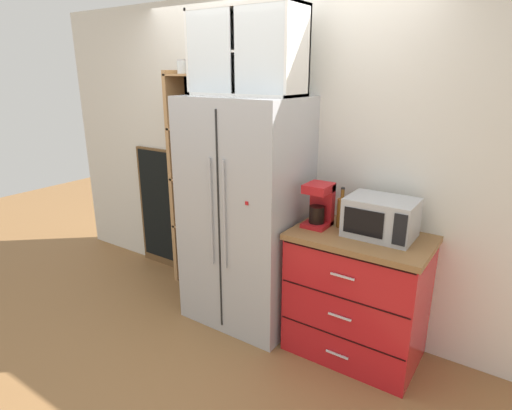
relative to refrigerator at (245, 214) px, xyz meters
name	(u,v)px	position (x,y,z in m)	size (l,w,h in m)	color
ground_plane	(245,315)	(0.00, -0.02, -0.90)	(10.65, 10.65, 0.00)	olive
wall_back_cream	(272,159)	(0.00, 0.38, 0.38)	(4.96, 0.10, 2.55)	silver
refrigerator	(245,214)	(0.00, 0.00, 0.00)	(0.89, 0.67, 1.80)	#ADAFB5
pantry_shelf_column	(199,176)	(-0.71, 0.27, 0.15)	(0.49, 0.27, 2.07)	brown
counter_cabinet	(357,295)	(0.93, 0.04, -0.44)	(0.92, 0.60, 0.92)	red
microwave	(381,217)	(1.03, 0.09, 0.15)	(0.44, 0.33, 0.26)	#ADAFB5
coffee_maker	(320,204)	(0.61, 0.05, 0.17)	(0.17, 0.20, 0.31)	red
mug_cream	(364,227)	(0.93, 0.07, 0.06)	(0.11, 0.08, 0.09)	silver
bottle_amber	(342,210)	(0.75, 0.11, 0.15)	(0.06, 0.06, 0.29)	brown
upper_cabinet	(248,52)	(0.00, 0.05, 1.19)	(0.85, 0.32, 0.59)	silver
chalkboard_menu	(162,209)	(-1.28, 0.30, -0.28)	(0.60, 0.04, 1.24)	brown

